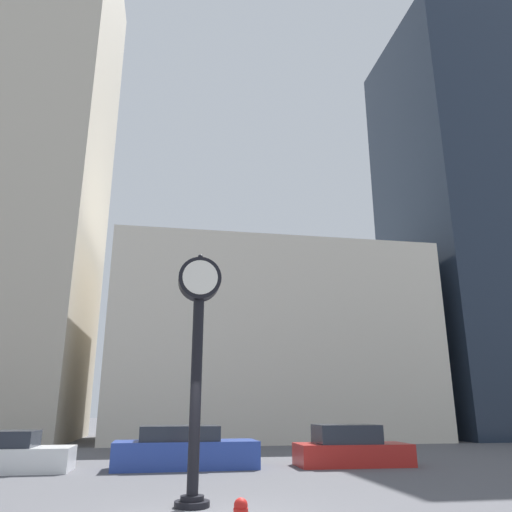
{
  "coord_description": "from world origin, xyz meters",
  "views": [
    {
      "loc": [
        -0.8,
        -9.74,
        1.93
      ],
      "look_at": [
        2.77,
        10.8,
        8.29
      ],
      "focal_mm": 35.0,
      "sensor_mm": 36.0,
      "label": 1
    }
  ],
  "objects_px": {
    "car_white": "(1,455)",
    "car_blue": "(184,450)",
    "car_red": "(351,449)",
    "street_clock": "(198,336)"
  },
  "relations": [
    {
      "from": "street_clock",
      "to": "car_white",
      "type": "bearing_deg",
      "value": 130.11
    },
    {
      "from": "car_white",
      "to": "car_blue",
      "type": "distance_m",
      "value": 5.74
    },
    {
      "from": "street_clock",
      "to": "car_white",
      "type": "xyz_separation_m",
      "value": [
        -5.67,
        6.73,
        -2.94
      ]
    },
    {
      "from": "street_clock",
      "to": "car_blue",
      "type": "xyz_separation_m",
      "value": [
        0.06,
        6.78,
        -2.88
      ]
    },
    {
      "from": "car_white",
      "to": "car_red",
      "type": "xyz_separation_m",
      "value": [
        11.51,
        -0.13,
        0.05
      ]
    },
    {
      "from": "car_blue",
      "to": "street_clock",
      "type": "bearing_deg",
      "value": -91.79
    },
    {
      "from": "car_white",
      "to": "car_blue",
      "type": "relative_size",
      "value": 0.88
    },
    {
      "from": "car_white",
      "to": "car_blue",
      "type": "height_order",
      "value": "car_blue"
    },
    {
      "from": "car_white",
      "to": "car_red",
      "type": "relative_size",
      "value": 1.07
    },
    {
      "from": "car_white",
      "to": "street_clock",
      "type": "bearing_deg",
      "value": -50.62
    }
  ]
}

